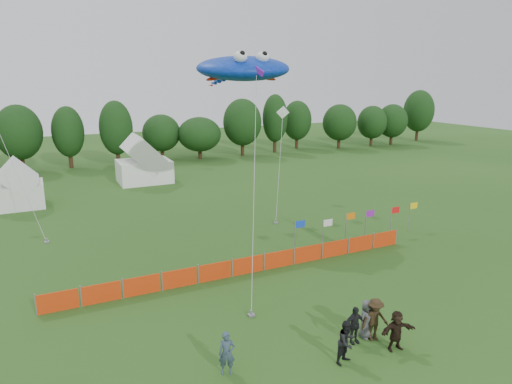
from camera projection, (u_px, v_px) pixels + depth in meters
name	position (u px, v px, depth m)	size (l,w,h in m)	color
ground	(317.00, 342.00, 19.39)	(160.00, 160.00, 0.00)	#234C16
treeline	(136.00, 131.00, 58.30)	(104.57, 8.78, 8.36)	#382314
tent_left	(20.00, 188.00, 39.13)	(3.79, 3.79, 3.35)	white
tent_right	(144.00, 164.00, 48.26)	(5.44, 4.35, 3.84)	white
barrier_fence	(248.00, 265.00, 25.98)	(21.90, 0.06, 1.00)	red
flag_row	(358.00, 222.00, 30.71)	(10.73, 0.81, 2.26)	gray
spectator_a	(227.00, 353.00, 17.11)	(0.63, 0.41, 1.72)	#334555
spectator_b	(347.00, 342.00, 17.78)	(0.86, 0.67, 1.78)	black
spectator_c	(375.00, 319.00, 19.31)	(1.23, 0.71, 1.91)	#302313
spectator_d	(354.00, 325.00, 19.12)	(0.97, 0.40, 1.65)	black
spectator_e	(366.00, 319.00, 19.53)	(0.85, 0.55, 1.73)	#494A4E
spectator_f	(396.00, 331.00, 18.63)	(1.59, 0.51, 1.72)	black
stingray_kite	(241.00, 69.00, 32.58)	(9.50, 21.83, 12.70)	blue
small_kite_white	(281.00, 140.00, 40.03)	(5.62, 8.23, 8.34)	white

